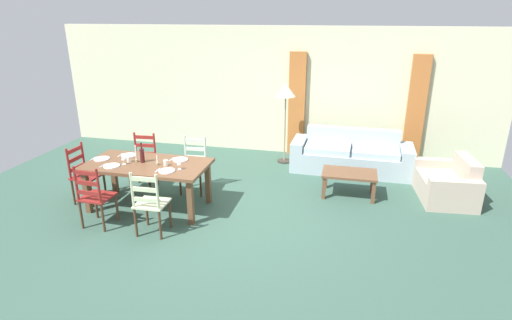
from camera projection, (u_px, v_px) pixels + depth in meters
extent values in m
cube|color=#355447|center=(226.00, 216.00, 6.29)|extent=(9.60, 9.60, 0.02)
cube|color=beige|center=(269.00, 91.00, 8.85)|extent=(9.60, 0.16, 2.70)
cube|color=#BB6A32|center=(297.00, 105.00, 8.67)|extent=(0.35, 0.08, 2.20)
cube|color=#BB6A32|center=(416.00, 110.00, 8.16)|extent=(0.35, 0.08, 2.20)
cube|color=brown|center=(147.00, 165.00, 6.31)|extent=(1.90, 0.96, 0.05)
cube|color=brown|center=(87.00, 192.00, 6.27)|extent=(0.08, 0.08, 0.70)
cube|color=brown|center=(191.00, 203.00, 5.91)|extent=(0.08, 0.08, 0.70)
cube|color=brown|center=(114.00, 174.00, 6.97)|extent=(0.08, 0.08, 0.70)
cube|color=brown|center=(208.00, 183.00, 6.60)|extent=(0.08, 0.08, 0.70)
cube|color=maroon|center=(97.00, 197.00, 5.86)|extent=(0.44, 0.42, 0.03)
cylinder|color=#4C3120|center=(96.00, 205.00, 6.14)|extent=(0.04, 0.04, 0.43)
cylinder|color=#4C3120|center=(117.00, 208.00, 6.05)|extent=(0.04, 0.04, 0.43)
cylinder|color=#4C3120|center=(81.00, 215.00, 5.83)|extent=(0.04, 0.04, 0.43)
cylinder|color=#4C3120|center=(103.00, 218.00, 5.74)|extent=(0.04, 0.04, 0.43)
cylinder|color=maroon|center=(76.00, 183.00, 5.67)|extent=(0.04, 0.04, 0.50)
cylinder|color=maroon|center=(98.00, 186.00, 5.57)|extent=(0.04, 0.04, 0.50)
cube|color=maroon|center=(88.00, 193.00, 5.66)|extent=(0.38, 0.04, 0.06)
cube|color=maroon|center=(87.00, 183.00, 5.61)|extent=(0.38, 0.04, 0.06)
cube|color=maroon|center=(85.00, 173.00, 5.56)|extent=(0.38, 0.04, 0.06)
cube|color=beige|center=(152.00, 203.00, 5.66)|extent=(0.43, 0.41, 0.03)
cylinder|color=#4C3120|center=(147.00, 212.00, 5.93)|extent=(0.04, 0.04, 0.43)
cylinder|color=#4C3120|center=(170.00, 214.00, 5.86)|extent=(0.04, 0.04, 0.43)
cylinder|color=#4C3120|center=(136.00, 223.00, 5.62)|extent=(0.04, 0.04, 0.43)
cylinder|color=#4C3120|center=(160.00, 225.00, 5.55)|extent=(0.04, 0.04, 0.43)
cylinder|color=beige|center=(132.00, 190.00, 5.45)|extent=(0.04, 0.04, 0.50)
cylinder|color=beige|center=(157.00, 192.00, 5.38)|extent=(0.04, 0.04, 0.50)
cube|color=beige|center=(145.00, 200.00, 5.46)|extent=(0.38, 0.03, 0.06)
cube|color=beige|center=(144.00, 190.00, 5.41)|extent=(0.38, 0.03, 0.06)
cube|color=beige|center=(143.00, 179.00, 5.36)|extent=(0.38, 0.03, 0.06)
cube|color=maroon|center=(142.00, 164.00, 7.15)|extent=(0.45, 0.43, 0.03)
cylinder|color=#4C3120|center=(150.00, 180.00, 7.05)|extent=(0.04, 0.04, 0.43)
cylinder|color=#4C3120|center=(130.00, 179.00, 7.10)|extent=(0.04, 0.04, 0.43)
cylinder|color=#4C3120|center=(157.00, 173.00, 7.36)|extent=(0.04, 0.04, 0.43)
cylinder|color=#4C3120|center=(138.00, 172.00, 7.42)|extent=(0.04, 0.04, 0.43)
cylinder|color=maroon|center=(155.00, 147.00, 7.20)|extent=(0.04, 0.04, 0.50)
cylinder|color=maroon|center=(135.00, 146.00, 7.25)|extent=(0.04, 0.04, 0.50)
cube|color=maroon|center=(146.00, 153.00, 7.27)|extent=(0.38, 0.05, 0.06)
cube|color=maroon|center=(145.00, 145.00, 7.22)|extent=(0.38, 0.05, 0.06)
cube|color=maroon|center=(144.00, 137.00, 7.16)|extent=(0.38, 0.05, 0.06)
cube|color=silver|center=(193.00, 168.00, 6.96)|extent=(0.44, 0.42, 0.03)
cylinder|color=#4C3120|center=(201.00, 185.00, 6.85)|extent=(0.04, 0.04, 0.43)
cylinder|color=#4C3120|center=(180.00, 183.00, 6.91)|extent=(0.04, 0.04, 0.43)
cylinder|color=#4C3120|center=(206.00, 177.00, 7.17)|extent=(0.04, 0.04, 0.43)
cylinder|color=#4C3120|center=(187.00, 176.00, 7.23)|extent=(0.04, 0.04, 0.43)
cylinder|color=silver|center=(205.00, 151.00, 7.00)|extent=(0.04, 0.04, 0.50)
cylinder|color=silver|center=(185.00, 150.00, 7.06)|extent=(0.04, 0.04, 0.50)
cube|color=silver|center=(196.00, 157.00, 7.07)|extent=(0.38, 0.05, 0.06)
cube|color=silver|center=(195.00, 149.00, 7.02)|extent=(0.38, 0.05, 0.06)
cube|color=silver|center=(195.00, 141.00, 6.97)|extent=(0.38, 0.05, 0.06)
cube|color=maroon|center=(87.00, 176.00, 6.61)|extent=(0.41, 0.43, 0.03)
cylinder|color=#4C3120|center=(105.00, 186.00, 6.81)|extent=(0.04, 0.04, 0.43)
cylinder|color=#4C3120|center=(92.00, 195.00, 6.48)|extent=(0.04, 0.04, 0.43)
cylinder|color=#4C3120|center=(87.00, 184.00, 6.89)|extent=(0.04, 0.04, 0.43)
cylinder|color=#4C3120|center=(73.00, 192.00, 6.57)|extent=(0.04, 0.04, 0.43)
cylinder|color=maroon|center=(83.00, 156.00, 6.73)|extent=(0.04, 0.04, 0.50)
cylinder|color=maroon|center=(68.00, 164.00, 6.40)|extent=(0.04, 0.04, 0.50)
cube|color=maroon|center=(77.00, 167.00, 6.61)|extent=(0.03, 0.38, 0.06)
cube|color=maroon|center=(76.00, 159.00, 6.55)|extent=(0.03, 0.38, 0.06)
cube|color=maroon|center=(74.00, 150.00, 6.50)|extent=(0.03, 0.38, 0.06)
cylinder|color=white|center=(112.00, 166.00, 6.16)|extent=(0.24, 0.24, 0.02)
cube|color=silver|center=(103.00, 165.00, 6.20)|extent=(0.03, 0.17, 0.01)
cylinder|color=white|center=(167.00, 171.00, 5.97)|extent=(0.24, 0.24, 0.02)
cube|color=silver|center=(157.00, 170.00, 6.01)|extent=(0.02, 0.17, 0.01)
cylinder|color=white|center=(129.00, 155.00, 6.62)|extent=(0.24, 0.24, 0.02)
cube|color=silver|center=(120.00, 155.00, 6.66)|extent=(0.02, 0.17, 0.01)
cylinder|color=white|center=(180.00, 160.00, 6.43)|extent=(0.24, 0.24, 0.02)
cube|color=silver|center=(171.00, 159.00, 6.46)|extent=(0.02, 0.17, 0.01)
cylinder|color=white|center=(102.00, 159.00, 6.46)|extent=(0.24, 0.24, 0.02)
cube|color=silver|center=(93.00, 158.00, 6.50)|extent=(0.02, 0.17, 0.01)
cylinder|color=#471919|center=(142.00, 156.00, 6.31)|extent=(0.07, 0.07, 0.22)
cylinder|color=#471919|center=(141.00, 146.00, 6.26)|extent=(0.02, 0.02, 0.08)
cylinder|color=black|center=(141.00, 143.00, 6.24)|extent=(0.03, 0.03, 0.02)
cylinder|color=white|center=(124.00, 164.00, 6.25)|extent=(0.06, 0.06, 0.01)
cylinder|color=white|center=(124.00, 162.00, 6.24)|extent=(0.01, 0.01, 0.07)
cone|color=white|center=(123.00, 157.00, 6.21)|extent=(0.06, 0.06, 0.08)
cylinder|color=white|center=(180.00, 169.00, 6.05)|extent=(0.06, 0.06, 0.01)
cylinder|color=white|center=(179.00, 167.00, 6.04)|extent=(0.01, 0.01, 0.07)
cone|color=white|center=(179.00, 162.00, 6.02)|extent=(0.06, 0.06, 0.08)
cylinder|color=beige|center=(166.00, 163.00, 6.19)|extent=(0.07, 0.07, 0.09)
cylinder|color=beige|center=(129.00, 159.00, 6.34)|extent=(0.07, 0.07, 0.09)
cylinder|color=#998C66|center=(137.00, 161.00, 6.35)|extent=(0.05, 0.05, 0.04)
cylinder|color=white|center=(136.00, 152.00, 6.30)|extent=(0.02, 0.02, 0.24)
cylinder|color=#998C66|center=(157.00, 164.00, 6.21)|extent=(0.05, 0.05, 0.04)
cylinder|color=white|center=(157.00, 159.00, 6.19)|extent=(0.02, 0.02, 0.12)
cube|color=#A4B5BD|center=(350.00, 162.00, 7.96)|extent=(1.82, 0.84, 0.40)
cube|color=#A4B5BD|center=(352.00, 147.00, 8.17)|extent=(1.80, 0.25, 0.80)
cube|color=#A4B5BD|center=(406.00, 162.00, 7.69)|extent=(0.26, 0.81, 0.58)
cube|color=#A4B5BD|center=(299.00, 153.00, 8.18)|extent=(0.26, 0.81, 0.58)
cube|color=silver|center=(376.00, 152.00, 7.72)|extent=(0.88, 0.66, 0.12)
cube|color=silver|center=(328.00, 148.00, 7.94)|extent=(0.88, 0.66, 0.12)
cube|color=brown|center=(350.00, 173.00, 6.85)|extent=(0.90, 0.56, 0.04)
cube|color=brown|center=(324.00, 188.00, 6.79)|extent=(0.06, 0.06, 0.38)
cube|color=brown|center=(373.00, 193.00, 6.62)|extent=(0.06, 0.06, 0.38)
cube|color=brown|center=(326.00, 178.00, 7.21)|extent=(0.06, 0.06, 0.38)
cube|color=brown|center=(372.00, 182.00, 7.04)|extent=(0.06, 0.06, 0.38)
cube|color=#BCA894|center=(444.00, 188.00, 6.81)|extent=(0.87, 0.87, 0.38)
cube|color=#BCA894|center=(465.00, 179.00, 6.71)|extent=(0.27, 0.81, 0.72)
cube|color=#BCA894|center=(454.00, 196.00, 6.33)|extent=(0.81, 0.25, 0.52)
cube|color=#BCA894|center=(437.00, 173.00, 7.24)|extent=(0.81, 0.25, 0.52)
cylinder|color=#332D28|center=(284.00, 161.00, 8.55)|extent=(0.28, 0.28, 0.03)
cylinder|color=gray|center=(285.00, 129.00, 8.31)|extent=(0.03, 0.03, 1.35)
cone|color=beige|center=(286.00, 90.00, 8.04)|extent=(0.40, 0.40, 0.26)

